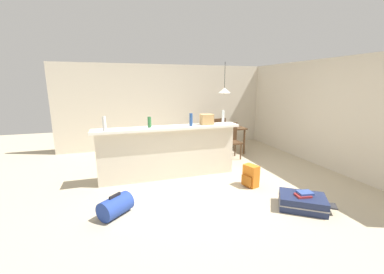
# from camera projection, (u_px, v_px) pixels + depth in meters

# --- Properties ---
(ground_plane) EXTENTS (13.00, 13.00, 0.05)m
(ground_plane) POSITION_uv_depth(u_px,v_px,m) (204.00, 183.00, 4.86)
(ground_plane) COLOR #BCAD8E
(wall_back) EXTENTS (6.60, 0.10, 2.50)m
(wall_back) POSITION_uv_depth(u_px,v_px,m) (170.00, 106.00, 7.42)
(wall_back) COLOR beige
(wall_back) RESTS_ON ground_plane
(wall_right) EXTENTS (0.10, 6.00, 2.50)m
(wall_right) POSITION_uv_depth(u_px,v_px,m) (319.00, 113.00, 5.75)
(wall_right) COLOR beige
(wall_right) RESTS_ON ground_plane
(partition_half_wall) EXTENTS (2.80, 0.20, 1.04)m
(partition_half_wall) POSITION_uv_depth(u_px,v_px,m) (169.00, 154.00, 4.94)
(partition_half_wall) COLOR beige
(partition_half_wall) RESTS_ON ground_plane
(bar_countertop) EXTENTS (2.96, 0.40, 0.05)m
(bar_countertop) POSITION_uv_depth(u_px,v_px,m) (168.00, 128.00, 4.82)
(bar_countertop) COLOR white
(bar_countertop) RESTS_ON partition_half_wall
(bottle_white) EXTENTS (0.06, 0.06, 0.27)m
(bottle_white) POSITION_uv_depth(u_px,v_px,m) (104.00, 124.00, 4.35)
(bottle_white) COLOR silver
(bottle_white) RESTS_ON bar_countertop
(bottle_green) EXTENTS (0.07, 0.07, 0.21)m
(bottle_green) POSITION_uv_depth(u_px,v_px,m) (149.00, 122.00, 4.71)
(bottle_green) COLOR #2D6B38
(bottle_green) RESTS_ON bar_countertop
(bottle_blue) EXTENTS (0.07, 0.07, 0.26)m
(bottle_blue) POSITION_uv_depth(u_px,v_px,m) (191.00, 120.00, 4.86)
(bottle_blue) COLOR #284C89
(bottle_blue) RESTS_ON bar_countertop
(bottle_clear) EXTENTS (0.06, 0.06, 0.29)m
(bottle_clear) POSITION_uv_depth(u_px,v_px,m) (223.00, 117.00, 5.16)
(bottle_clear) COLOR silver
(bottle_clear) RESTS_ON bar_countertop
(grocery_bag) EXTENTS (0.26, 0.18, 0.22)m
(grocery_bag) POSITION_uv_depth(u_px,v_px,m) (207.00, 119.00, 5.05)
(grocery_bag) COLOR tan
(grocery_bag) RESTS_ON bar_countertop
(dining_table) EXTENTS (1.10, 0.80, 0.74)m
(dining_table) POSITION_uv_depth(u_px,v_px,m) (223.00, 130.00, 6.78)
(dining_table) COLOR #4C331E
(dining_table) RESTS_ON ground_plane
(dining_chair_near_partition) EXTENTS (0.40, 0.40, 0.93)m
(dining_chair_near_partition) POSITION_uv_depth(u_px,v_px,m) (231.00, 139.00, 6.33)
(dining_chair_near_partition) COLOR #4C331E
(dining_chair_near_partition) RESTS_ON ground_plane
(dining_chair_far_side) EXTENTS (0.45, 0.45, 0.93)m
(dining_chair_far_side) POSITION_uv_depth(u_px,v_px,m) (218.00, 131.00, 7.28)
(dining_chair_far_side) COLOR #4C331E
(dining_chair_far_side) RESTS_ON ground_plane
(pendant_lamp) EXTENTS (0.34, 0.34, 0.85)m
(pendant_lamp) POSITION_uv_depth(u_px,v_px,m) (224.00, 90.00, 6.45)
(pendant_lamp) COLOR black
(suitcase_flat_navy) EXTENTS (0.87, 0.80, 0.22)m
(suitcase_flat_navy) POSITION_uv_depth(u_px,v_px,m) (302.00, 202.00, 3.78)
(suitcase_flat_navy) COLOR #1E284C
(suitcase_flat_navy) RESTS_ON ground_plane
(duffel_bag_blue) EXTENTS (0.56, 0.55, 0.34)m
(duffel_bag_blue) POSITION_uv_depth(u_px,v_px,m) (116.00, 206.00, 3.57)
(duffel_bag_blue) COLOR #233D93
(duffel_bag_blue) RESTS_ON ground_plane
(backpack_orange) EXTENTS (0.30, 0.32, 0.42)m
(backpack_orange) POSITION_uv_depth(u_px,v_px,m) (251.00, 176.00, 4.59)
(backpack_orange) COLOR orange
(backpack_orange) RESTS_ON ground_plane
(book_stack) EXTENTS (0.29, 0.21, 0.07)m
(book_stack) POSITION_uv_depth(u_px,v_px,m) (304.00, 194.00, 3.74)
(book_stack) COLOR #AD2D2D
(book_stack) RESTS_ON suitcase_flat_navy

